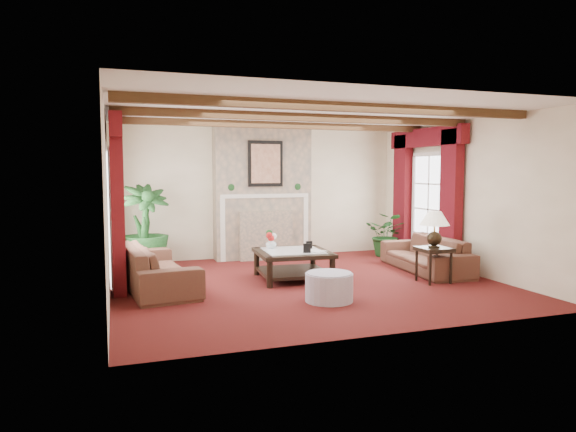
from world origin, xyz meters
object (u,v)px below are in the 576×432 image
object	(u,v)px
potted_palm	(145,246)
coffee_table	(293,265)
ottoman	(329,287)
sofa_right	(426,248)
side_table	(434,265)
sofa_left	(156,260)

from	to	relation	value
potted_palm	coffee_table	distance (m)	2.80
ottoman	sofa_right	bearing A→B (deg)	29.90
potted_palm	coffee_table	bearing A→B (deg)	-35.22
potted_palm	side_table	bearing A→B (deg)	-30.26
potted_palm	coffee_table	world-z (taller)	potted_palm
sofa_right	side_table	world-z (taller)	sofa_right
potted_palm	ottoman	bearing A→B (deg)	-53.84
sofa_right	coffee_table	xyz separation A→B (m)	(-2.52, 0.06, -0.17)
potted_palm	side_table	world-z (taller)	potted_palm
sofa_left	sofa_right	distance (m)	4.73
sofa_right	potted_palm	world-z (taller)	potted_palm
sofa_right	ottoman	size ratio (longest dim) A/B	3.23
sofa_right	ottoman	distance (m)	2.92
side_table	sofa_right	bearing A→B (deg)	63.71
ottoman	sofa_left	bearing A→B (deg)	144.38
side_table	ottoman	xyz separation A→B (m)	(-2.09, -0.57, -0.09)
sofa_right	ottoman	bearing A→B (deg)	-54.87
potted_palm	coffee_table	xyz separation A→B (m)	(2.28, -1.61, -0.20)
ottoman	side_table	bearing A→B (deg)	15.38
potted_palm	ottoman	size ratio (longest dim) A/B	2.59
sofa_left	ottoman	xyz separation A→B (m)	(2.20, -1.58, -0.25)
sofa_left	ottoman	world-z (taller)	sofa_left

